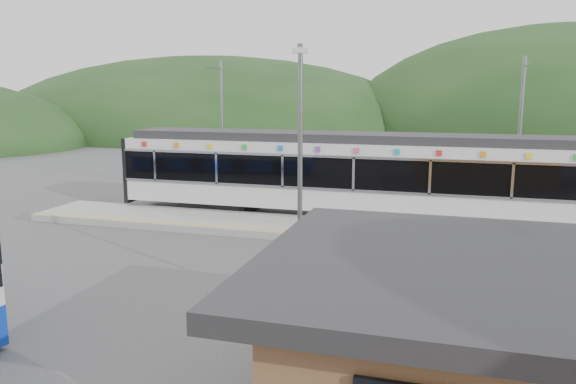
# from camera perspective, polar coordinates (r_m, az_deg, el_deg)

# --- Properties ---
(ground) EXTENTS (120.00, 120.00, 0.00)m
(ground) POSITION_cam_1_polar(r_m,az_deg,el_deg) (19.06, 2.77, -6.66)
(ground) COLOR #4C4C4F
(ground) RESTS_ON ground
(hills) EXTENTS (146.00, 149.00, 26.00)m
(hills) POSITION_cam_1_polar(r_m,az_deg,el_deg) (23.74, 20.66, -3.92)
(hills) COLOR #1E3D19
(hills) RESTS_ON ground
(platform) EXTENTS (26.00, 3.20, 0.30)m
(platform) POSITION_cam_1_polar(r_m,az_deg,el_deg) (22.12, 4.82, -3.88)
(platform) COLOR #9E9E99
(platform) RESTS_ON ground
(yellow_line) EXTENTS (26.00, 0.10, 0.01)m
(yellow_line) POSITION_cam_1_polar(r_m,az_deg,el_deg) (20.85, 4.10, -4.31)
(yellow_line) COLOR yellow
(yellow_line) RESTS_ON platform
(train) EXTENTS (20.44, 3.01, 3.74)m
(train) POSITION_cam_1_polar(r_m,az_deg,el_deg) (24.35, 6.16, 2.00)
(train) COLOR black
(train) RESTS_ON ground
(catenary_mast_west) EXTENTS (0.18, 1.80, 7.00)m
(catenary_mast_west) POSITION_cam_1_polar(r_m,az_deg,el_deg) (28.67, -6.76, 6.42)
(catenary_mast_west) COLOR slate
(catenary_mast_west) RESTS_ON ground
(catenary_mast_east) EXTENTS (0.18, 1.80, 7.00)m
(catenary_mast_east) POSITION_cam_1_polar(r_m,az_deg,el_deg) (26.48, 22.45, 5.40)
(catenary_mast_east) COLOR slate
(catenary_mast_east) RESTS_ON ground
(station_shelter) EXTENTS (9.20, 6.20, 3.00)m
(station_shelter) POSITION_cam_1_polar(r_m,az_deg,el_deg) (9.73, 25.82, -15.10)
(station_shelter) COLOR brown
(station_shelter) RESTS_ON ground
(lamp_post) EXTENTS (0.40, 1.19, 6.62)m
(lamp_post) POSITION_cam_1_polar(r_m,az_deg,el_deg) (13.67, 1.09, 3.48)
(lamp_post) COLOR slate
(lamp_post) RESTS_ON ground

